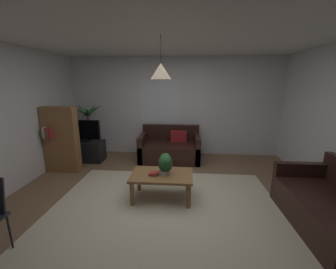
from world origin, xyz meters
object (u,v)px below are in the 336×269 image
Objects in this scene: tv_stand at (85,151)px; potted_palm_corner at (89,132)px; potted_plant_on_table at (165,163)px; couch_under_window at (170,149)px; tv at (83,130)px; book_on_table_1 at (154,173)px; coffee_table at (162,178)px; book_on_table_0 at (154,174)px; pendant_lamp at (161,71)px; remote_on_table_0 at (166,171)px; couch_right_side at (334,211)px; bookshelf_corner at (61,140)px.

potted_palm_corner is (-0.09, 0.49, 0.35)m from tv_stand.
couch_under_window is at bearing 91.54° from potted_plant_on_table.
tv reaches higher than potted_plant_on_table.
book_on_table_1 is (-0.13, -1.92, 0.20)m from couch_under_window.
book_on_table_0 is at bearing -157.72° from coffee_table.
potted_palm_corner is at bearing 100.01° from tv_stand.
potted_palm_corner is at bearing 133.25° from book_on_table_1.
remote_on_table_0 is at bearing 64.09° from pendant_lamp.
couch_right_side is at bearing -12.69° from book_on_table_0.
couch_under_window is 2.09m from tv_stand.
bookshelf_corner is at bearing 156.74° from remote_on_table_0.
potted_palm_corner reaches higher than couch_under_window.
remote_on_table_0 is 1.60m from pendant_lamp.
couch_right_side is at bearing -15.08° from potted_plant_on_table.
remote_on_table_0 is 0.26× the size of pendant_lamp.
book_on_table_0 is 1.01× the size of book_on_table_1.
couch_right_side is (2.28, -2.46, -0.00)m from couch_under_window.
pendant_lamp is (-0.01, -1.86, 1.76)m from couch_under_window.
potted_palm_corner reaches higher than remote_on_table_0.
potted_plant_on_table is 3.04m from potted_palm_corner.
tv reaches higher than coffee_table.
book_on_table_0 reaches higher than coffee_table.
potted_plant_on_table is at bearing -105.08° from couch_right_side.
book_on_table_1 is at bearing -93.91° from couch_under_window.
couch_under_window is 1.89m from potted_plant_on_table.
book_on_table_0 is 0.10× the size of potted_palm_corner.
pendant_lamp is at bearing 22.28° from book_on_table_0.
potted_palm_corner is at bearing 135.65° from pendant_lamp.
bookshelf_corner is (-0.19, -0.61, -0.06)m from tv.
couch_under_window is at bearing 85.97° from book_on_table_0.
bookshelf_corner is (-2.12, 1.03, 0.26)m from book_on_table_0.
couch_right_side is 9.79× the size of remote_on_table_0.
potted_plant_on_table is 2.69m from tv_stand.
couch_under_window is 1.04× the size of bookshelf_corner.
book_on_table_0 is 2.56m from tv.
potted_plant_on_table is (0.18, 0.06, 0.15)m from book_on_table_1.
couch_under_window is at bearing -137.13° from couch_right_side.
pendant_lamp reaches higher than couch_right_side.
pendant_lamp is (2.06, -1.59, 1.27)m from tv.
couch_under_window is at bearing 6.94° from tv_stand.
pendant_lamp reaches higher than couch_under_window.
book_on_table_0 is 0.03m from book_on_table_1.
coffee_table is at bearing -104.57° from couch_right_side.
book_on_table_0 is 2.56m from tv_stand.
tv is at bearing 142.37° from pendant_lamp.
coffee_table is at bearing -118.59° from remote_on_table_0.
bookshelf_corner is at bearing 154.15° from book_on_table_0.
book_on_table_0 is (-0.13, -1.92, 0.17)m from couch_under_window.
pendant_lamp reaches higher than book_on_table_0.
couch_right_side reaches higher than remote_on_table_0.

